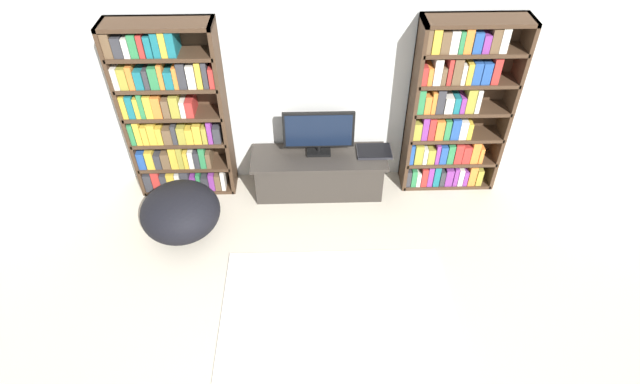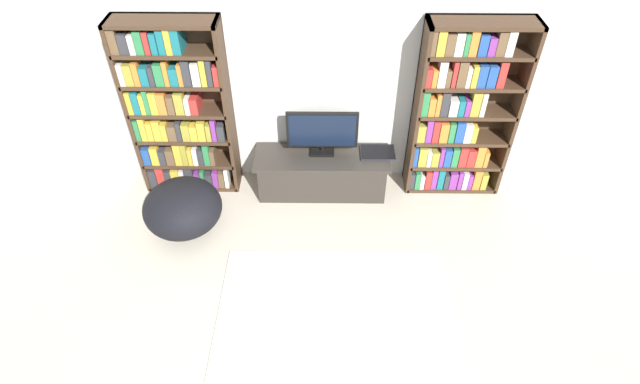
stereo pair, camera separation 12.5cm
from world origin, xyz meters
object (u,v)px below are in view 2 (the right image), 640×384
object	(u,v)px
tv_stand	(322,173)
television	(322,132)
laptop	(378,153)
bookshelf_left	(178,112)
beanbag_ottoman	(183,208)
bookshelf_right	(459,113)

from	to	relation	value
tv_stand	television	xyz separation A→B (m)	(-0.00, 0.06, 0.47)
tv_stand	laptop	xyz separation A→B (m)	(0.56, 0.05, 0.23)
bookshelf_left	laptop	size ratio (longest dim) A/B	5.16
tv_stand	television	world-z (taller)	television
television	tv_stand	bearing A→B (deg)	-90.00
beanbag_ottoman	television	bearing A→B (deg)	25.36
television	laptop	distance (m)	0.61
television	beanbag_ottoman	distance (m)	1.53
tv_stand	beanbag_ottoman	xyz separation A→B (m)	(-1.32, -0.57, 0.02)
bookshelf_right	bookshelf_left	bearing A→B (deg)	-179.98
television	laptop	bearing A→B (deg)	-1.23
bookshelf_left	tv_stand	distance (m)	1.55
tv_stand	laptop	bearing A→B (deg)	4.97
laptop	beanbag_ottoman	size ratio (longest dim) A/B	0.47
bookshelf_left	beanbag_ottoman	xyz separation A→B (m)	(0.08, -0.67, -0.64)
television	beanbag_ottoman	bearing A→B (deg)	-154.64
bookshelf_right	beanbag_ottoman	xyz separation A→B (m)	(-2.63, -0.67, -0.65)
bookshelf_right	beanbag_ottoman	distance (m)	2.80
laptop	beanbag_ottoman	bearing A→B (deg)	-161.94
bookshelf_right	tv_stand	distance (m)	1.48
bookshelf_right	laptop	world-z (taller)	bookshelf_right
bookshelf_left	television	distance (m)	1.41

